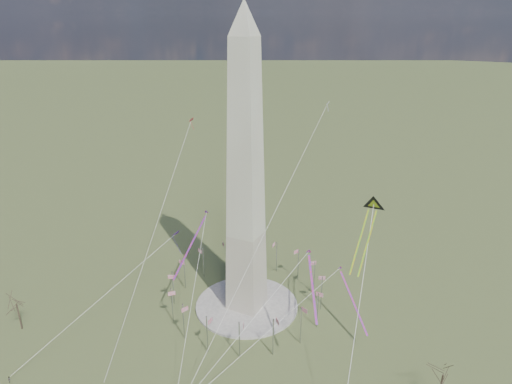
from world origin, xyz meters
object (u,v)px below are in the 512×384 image
at_px(person_west, 9,379).
at_px(kite_delta_black, 373,209).
at_px(tree_near, 443,373).
at_px(washington_monument, 246,179).

height_order(person_west, kite_delta_black, kite_delta_black).
xyz_separation_m(tree_near, person_west, (-109.17, -45.34, -9.12)).
bearing_deg(tree_near, kite_delta_black, 144.69).
relative_size(tree_near, person_west, 7.75).
xyz_separation_m(person_west, kite_delta_black, (83.55, 63.49, 43.52)).
height_order(tree_near, person_west, tree_near).
distance_m(washington_monument, tree_near, 77.27).
bearing_deg(person_west, washington_monument, -95.43).
relative_size(washington_monument, kite_delta_black, 4.94).
distance_m(person_west, kite_delta_black, 113.60).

